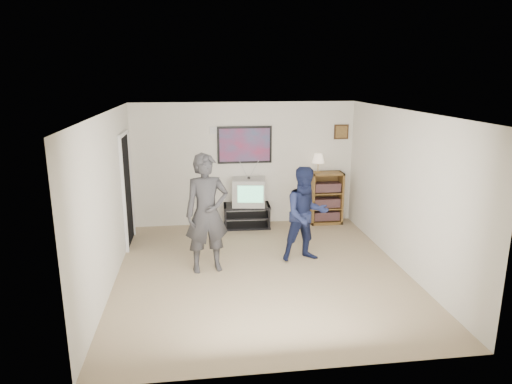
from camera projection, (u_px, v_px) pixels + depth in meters
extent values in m
cube|color=#988360|center=(262.00, 272.00, 7.19)|extent=(4.50, 5.00, 0.01)
cube|color=white|center=(263.00, 112.00, 6.57)|extent=(4.50, 5.00, 0.01)
cube|color=silver|center=(245.00, 164.00, 9.28)|extent=(4.50, 0.01, 2.50)
cube|color=silver|center=(109.00, 201.00, 6.60)|extent=(0.01, 5.00, 2.50)
cube|color=silver|center=(404.00, 191.00, 7.16)|extent=(0.01, 5.00, 2.50)
cube|color=black|center=(247.00, 206.00, 9.22)|extent=(0.96, 0.56, 0.04)
cube|color=black|center=(247.00, 226.00, 9.33)|extent=(0.96, 0.56, 0.04)
cube|color=black|center=(225.00, 217.00, 9.22)|extent=(0.06, 0.50, 0.47)
cube|color=black|center=(268.00, 215.00, 9.33)|extent=(0.06, 0.50, 0.47)
imported|color=#2F2E31|center=(207.00, 213.00, 7.05)|extent=(0.75, 0.56, 1.88)
imported|color=#171E3F|center=(306.00, 214.00, 7.49)|extent=(0.84, 0.69, 1.59)
cube|color=white|center=(210.00, 193.00, 7.23)|extent=(0.06, 0.11, 0.03)
cube|color=white|center=(303.00, 200.00, 7.67)|extent=(0.05, 0.13, 0.04)
cube|color=black|center=(245.00, 145.00, 9.16)|extent=(1.10, 0.03, 0.75)
cube|color=white|center=(217.00, 130.00, 9.02)|extent=(0.28, 0.02, 0.14)
cube|color=#351E11|center=(341.00, 132.00, 9.36)|extent=(0.30, 0.03, 0.30)
cube|color=black|center=(127.00, 190.00, 8.20)|extent=(0.03, 0.85, 2.00)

